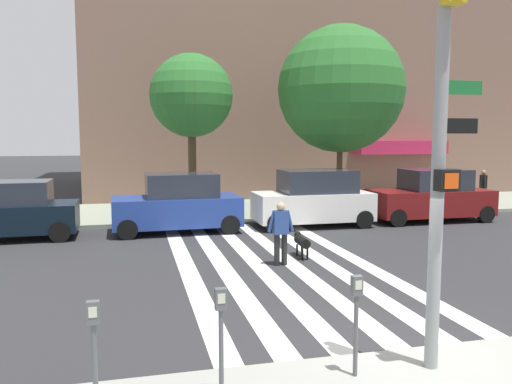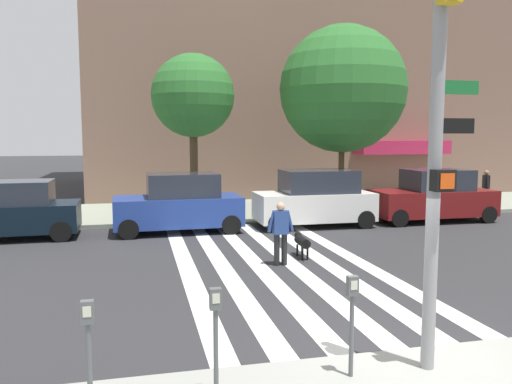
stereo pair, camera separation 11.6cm
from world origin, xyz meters
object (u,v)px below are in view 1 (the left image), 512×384
at_px(parking_meter_second_along, 221,327).
at_px(parking_meter_third_along, 94,343).
at_px(dog_on_leash, 302,241).
at_px(pedestrian_bystander, 483,186).
at_px(parking_meter_curbside, 356,312).
at_px(parked_car_third_in_line, 314,199).
at_px(street_tree_nearest, 191,96).
at_px(parked_car_near_curb, 2,211).
at_px(parked_car_behind_first, 178,204).
at_px(street_tree_middle, 341,89).
at_px(parked_car_fourth_in_line, 431,197).
at_px(pedestrian_dog_walker, 281,230).
at_px(traffic_light_pole, 443,120).

height_order(parking_meter_second_along, parking_meter_third_along, same).
relative_size(dog_on_leash, pedestrian_bystander, 0.70).
distance_m(parking_meter_curbside, dog_on_leash, 7.30).
relative_size(parked_car_third_in_line, street_tree_nearest, 0.67).
bearing_deg(parked_car_near_curb, parking_meter_curbside, -59.33).
bearing_deg(parking_meter_second_along, pedestrian_bystander, 44.15).
bearing_deg(pedestrian_bystander, dog_on_leash, -148.07).
relative_size(parked_car_near_curb, parked_car_third_in_line, 1.11).
height_order(parking_meter_second_along, parked_car_behind_first, parked_car_behind_first).
bearing_deg(parked_car_third_in_line, parked_car_behind_first, 179.98).
xyz_separation_m(parked_car_near_curb, street_tree_nearest, (6.41, 2.57, 3.95)).
bearing_deg(street_tree_middle, dog_on_leash, -120.44).
bearing_deg(parked_car_behind_first, street_tree_middle, 16.93).
xyz_separation_m(parking_meter_second_along, parked_car_fourth_in_line, (10.37, 11.75, -0.07)).
bearing_deg(street_tree_middle, parked_car_near_curb, -170.49).
height_order(street_tree_nearest, pedestrian_dog_walker, street_tree_nearest).
distance_m(parked_car_behind_first, pedestrian_dog_walker, 5.66).
xyz_separation_m(parking_meter_second_along, parked_car_near_curb, (-5.08, 11.75, -0.11)).
height_order(parking_meter_curbside, parked_car_behind_first, parked_car_behind_first).
relative_size(street_tree_nearest, pedestrian_bystander, 3.88).
bearing_deg(parked_car_behind_first, parked_car_fourth_in_line, -0.01).
bearing_deg(pedestrian_bystander, parking_meter_second_along, -135.85).
bearing_deg(pedestrian_bystander, street_tree_nearest, 178.90).
distance_m(parked_car_behind_first, parked_car_fourth_in_line, 9.84).
relative_size(parked_car_fourth_in_line, street_tree_middle, 0.62).
bearing_deg(pedestrian_dog_walker, parking_meter_curbside, -97.65).
bearing_deg(parked_car_third_in_line, parking_meter_second_along, -115.06).
bearing_deg(traffic_light_pole, parked_car_fourth_in_line, 57.59).
height_order(parked_car_near_curb, street_tree_nearest, street_tree_nearest).
xyz_separation_m(street_tree_nearest, street_tree_middle, (6.05, -0.49, 0.35)).
bearing_deg(dog_on_leash, pedestrian_bystander, 31.93).
xyz_separation_m(parking_meter_third_along, parked_car_fourth_in_line, (11.82, 11.89, -0.07)).
bearing_deg(dog_on_leash, parking_meter_second_along, -115.78).
xyz_separation_m(traffic_light_pole, street_tree_middle, (4.43, 13.77, 1.69)).
bearing_deg(pedestrian_bystander, parking_meter_curbside, -132.28).
xyz_separation_m(parked_car_behind_first, street_tree_nearest, (0.80, 2.57, 3.89)).
xyz_separation_m(parking_meter_second_along, parking_meter_third_along, (-1.45, -0.13, 0.00)).
bearing_deg(dog_on_leash, street_tree_nearest, 106.83).
relative_size(parking_meter_third_along, pedestrian_bystander, 0.83).
distance_m(street_tree_middle, pedestrian_dog_walker, 9.70).
bearing_deg(dog_on_leash, parking_meter_third_along, -123.89).
distance_m(parked_car_near_curb, parked_car_fourth_in_line, 15.45).
bearing_deg(parking_meter_third_along, dog_on_leash, 56.11).
relative_size(parking_meter_second_along, street_tree_nearest, 0.21).
relative_size(street_tree_middle, pedestrian_bystander, 4.66).
xyz_separation_m(parked_car_third_in_line, dog_on_leash, (-2.01, -4.54, -0.57)).
relative_size(parked_car_near_curb, street_tree_nearest, 0.74).
distance_m(traffic_light_pole, parking_meter_curbside, 2.74).
height_order(street_tree_middle, dog_on_leash, street_tree_middle).
distance_m(street_tree_nearest, pedestrian_bystander, 13.71).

